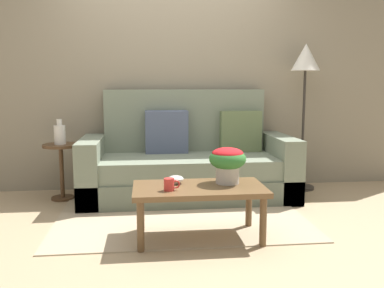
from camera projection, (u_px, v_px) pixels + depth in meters
ground_plane at (180, 214)px, 3.86m from camera, size 14.00×14.00×0.00m
wall_back at (171, 75)px, 4.78m from camera, size 6.40×0.12×2.62m
area_rug at (180, 215)px, 3.83m from camera, size 2.22×1.61×0.01m
couch at (188, 165)px, 4.46m from camera, size 2.22×0.92×1.15m
coffee_table at (199, 193)px, 3.21m from camera, size 1.02×0.54×0.42m
side_table at (61, 161)px, 4.32m from camera, size 0.37×0.37×0.59m
floor_lamp at (305, 70)px, 4.63m from camera, size 0.32×0.32×1.65m
potted_plant at (228, 161)px, 3.28m from camera, size 0.29×0.29×0.29m
coffee_mug at (170, 184)px, 3.07m from camera, size 0.12×0.08×0.09m
snack_bowl at (176, 179)px, 3.29m from camera, size 0.13×0.13×0.07m
table_vase at (60, 134)px, 4.27m from camera, size 0.12×0.12×0.26m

